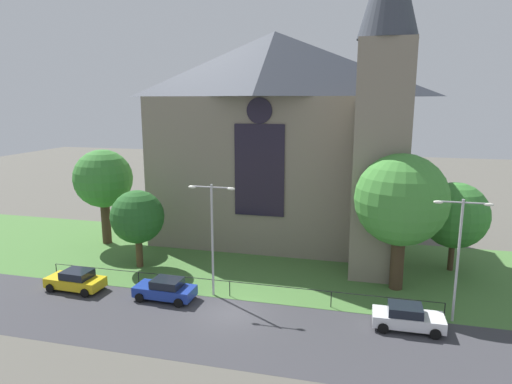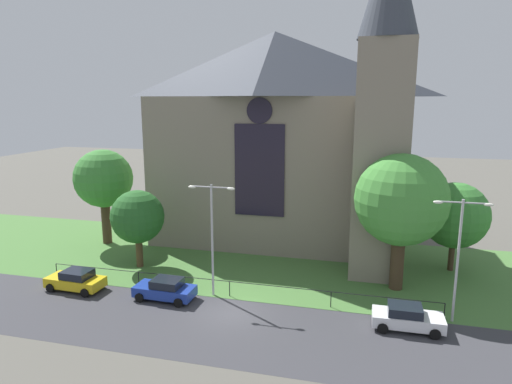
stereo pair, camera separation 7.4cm
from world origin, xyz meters
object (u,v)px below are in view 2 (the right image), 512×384
Objects in this scene: tree_left_far at (103,179)px; parked_car_blue at (165,289)px; tree_right_near at (401,201)px; parked_car_white at (407,318)px; tree_left_near at (138,217)px; tree_right_far at (455,215)px; parked_car_yellow at (76,280)px; streetlamp_far at (459,245)px; church_building at (281,136)px; streetlamp_near at (212,226)px.

tree_left_far reaches higher than parked_car_blue.
tree_right_near reaches higher than parked_car_white.
tree_left_near is at bearing -38.92° from tree_left_far.
tree_right_far is 1.71× the size of parked_car_yellow.
parked_car_white is at bearing -148.92° from streetlamp_far.
tree_left_far is at bearing -66.74° from parked_car_yellow.
tree_right_near is at bearing 126.05° from streetlamp_far.
tree_right_near is at bearing -162.79° from parked_car_yellow.
church_building is 3.30× the size of streetlamp_far.
parked_car_white is at bearing -177.91° from parked_car_yellow.
streetlamp_far reaches higher than tree_right_far.
parked_car_white is at bearing -55.42° from church_building.
church_building is at bearing 137.22° from tree_right_near.
streetlamp_near is 11.10m from parked_car_yellow.
tree_right_near is 27.13m from tree_left_far.
streetlamp_near is (-12.70, -4.42, -1.52)m from tree_right_near.
tree_right_near is at bearing -157.60° from parked_car_blue.
tree_right_near is at bearing -42.78° from church_building.
parked_car_white is (-2.86, -1.73, -4.30)m from streetlamp_far.
parked_car_yellow is 23.10m from parked_car_white.
church_building reaches higher than tree_right_far.
parked_car_yellow is (-10.06, -1.64, -4.40)m from streetlamp_near.
tree_left_far is at bearing 147.86° from streetlamp_near.
tree_right_near is at bearing 1.66° from tree_left_near.
streetlamp_far is at bearing -16.43° from tree_left_far.
church_building is 2.59× the size of tree_right_near.
tree_left_far is 2.14× the size of parked_car_yellow.
tree_left_near is (-9.82, -10.53, -6.00)m from church_building.
parked_car_white is at bearing -179.06° from parked_car_blue.
tree_right_far is 29.65m from parked_car_yellow.
church_building is 19.15m from parked_car_blue.
tree_left_near is at bearing -45.89° from parked_car_blue.
tree_left_far is (-16.03, -5.51, -3.97)m from church_building.
tree_right_near is 1.10× the size of tree_left_far.
church_building is at bearing 123.91° from parked_car_white.
streetlamp_near reaches higher than parked_car_yellow.
tree_right_near is 2.38× the size of parked_car_white.
parked_car_yellow is at bearing -170.75° from streetlamp_near.
tree_right_near reaches higher than streetlamp_far.
church_building is 4.01× the size of tree_left_near.
tree_left_near is (-25.07, -5.50, -0.35)m from tree_right_far.
streetlamp_near reaches higher than parked_car_blue.
church_building is 3.57× the size of tree_right_far.
tree_left_near is 1.53× the size of parked_car_blue.
tree_left_far is at bearing -179.12° from tree_right_far.
tree_left_far is 1.13× the size of streetlamp_near.
parked_car_yellow is (-27.28, -10.96, -3.88)m from tree_right_far.
tree_right_far is 23.26m from parked_car_blue.
tree_left_far is 2.16× the size of parked_car_white.
church_building is 21.73m from parked_car_white.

